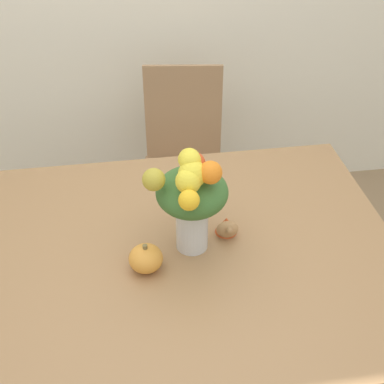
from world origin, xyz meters
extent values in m
plane|color=#8E7556|center=(0.00, 0.00, 0.00)|extent=(12.00, 12.00, 0.00)
cube|color=#9E754C|center=(0.00, 0.00, 0.76)|extent=(1.50, 1.20, 0.03)
cylinder|color=#9E754C|center=(-0.69, 0.54, 0.37)|extent=(0.06, 0.06, 0.75)
cylinder|color=#9E754C|center=(0.69, 0.54, 0.37)|extent=(0.06, 0.06, 0.75)
cylinder|color=silver|center=(0.03, 0.02, 0.87)|extent=(0.11, 0.11, 0.19)
cylinder|color=silver|center=(0.03, 0.02, 0.82)|extent=(0.10, 0.10, 0.08)
cylinder|color=#38662D|center=(0.05, 0.02, 0.90)|extent=(0.01, 0.00, 0.23)
cylinder|color=#38662D|center=(0.04, 0.04, 0.90)|extent=(0.01, 0.01, 0.23)
cylinder|color=#38662D|center=(0.01, 0.03, 0.90)|extent=(0.01, 0.01, 0.23)
cylinder|color=#38662D|center=(0.01, 0.01, 0.90)|extent=(0.01, 0.01, 0.23)
cylinder|color=#38662D|center=(0.04, 0.00, 0.90)|extent=(0.01, 0.01, 0.23)
ellipsoid|color=#38662D|center=(0.03, 0.02, 1.01)|extent=(0.24, 0.24, 0.14)
sphere|color=orange|center=(0.08, -0.04, 1.12)|extent=(0.07, 0.07, 0.07)
sphere|color=yellow|center=(0.02, -0.03, 1.12)|extent=(0.09, 0.09, 0.09)
sphere|color=yellow|center=(0.00, -0.11, 1.08)|extent=(0.06, 0.06, 0.06)
sphere|color=#D64C23|center=(0.03, 0.02, 1.12)|extent=(0.08, 0.08, 0.08)
sphere|color=yellow|center=(0.01, -0.05, 1.11)|extent=(0.08, 0.08, 0.08)
sphere|color=#AD9E33|center=(-0.10, -0.01, 1.10)|extent=(0.07, 0.07, 0.07)
sphere|color=yellow|center=(0.02, 0.00, 1.15)|extent=(0.07, 0.07, 0.07)
sphere|color=yellow|center=(0.02, 0.02, 1.14)|extent=(0.07, 0.07, 0.07)
ellipsoid|color=gold|center=(-0.14, -0.07, 0.82)|extent=(0.11, 0.11, 0.09)
cylinder|color=brown|center=(-0.14, -0.07, 0.87)|extent=(0.02, 0.02, 0.02)
ellipsoid|color=#A87A4C|center=(0.16, 0.05, 0.81)|extent=(0.08, 0.06, 0.06)
cone|color=#C64C23|center=(0.16, 0.07, 0.81)|extent=(0.08, 0.08, 0.06)
sphere|color=#A87A4C|center=(0.16, 0.02, 0.83)|extent=(0.03, 0.03, 0.03)
cube|color=#9E7A56|center=(0.12, 0.89, 0.44)|extent=(0.48, 0.48, 0.02)
cylinder|color=#9E7A56|center=(-0.07, 0.75, 0.22)|extent=(0.04, 0.04, 0.43)
cylinder|color=#9E7A56|center=(0.26, 0.70, 0.22)|extent=(0.04, 0.04, 0.43)
cylinder|color=#9E7A56|center=(-0.03, 1.09, 0.22)|extent=(0.04, 0.04, 0.43)
cylinder|color=#9E7A56|center=(0.31, 1.04, 0.22)|extent=(0.04, 0.04, 0.43)
cube|color=#9E7A56|center=(0.15, 1.09, 0.72)|extent=(0.40, 0.07, 0.53)
camera|label=1|loc=(-0.18, -1.36, 2.05)|focal=50.00mm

